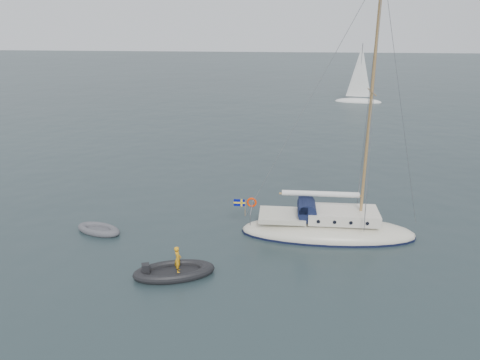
# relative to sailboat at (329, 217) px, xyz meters

# --- Properties ---
(ground) EXTENTS (300.00, 300.00, 0.00)m
(ground) POSITION_rel_sailboat_xyz_m (-2.67, -0.91, -1.12)
(ground) COLOR black
(ground) RESTS_ON ground
(sailboat) EXTENTS (10.43, 3.12, 14.86)m
(sailboat) POSITION_rel_sailboat_xyz_m (0.00, 0.00, 0.00)
(sailboat) COLOR beige
(sailboat) RESTS_ON ground
(dinghy) EXTENTS (2.87, 1.30, 0.41)m
(dinghy) POSITION_rel_sailboat_xyz_m (-13.30, -0.91, -0.94)
(dinghy) COLOR #505156
(dinghy) RESTS_ON ground
(rib) EXTENTS (3.98, 1.81, 1.55)m
(rib) POSITION_rel_sailboat_xyz_m (-7.83, -5.22, -0.88)
(rib) COLOR black
(rib) RESTS_ON ground
(distant_yacht_c) EXTENTS (6.73, 3.59, 8.91)m
(distant_yacht_c) POSITION_rel_sailboat_xyz_m (8.07, 45.51, 2.68)
(distant_yacht_c) COLOR silver
(distant_yacht_c) RESTS_ON ground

